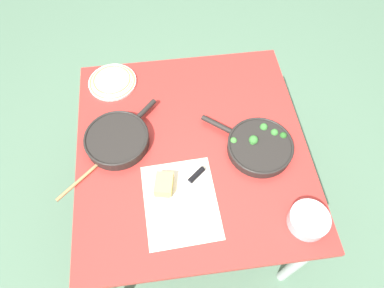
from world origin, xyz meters
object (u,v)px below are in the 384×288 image
skillet_broccoli (259,146)px  dinner_plate_stack (112,81)px  prep_bowl_steel (309,220)px  grater_knife (189,183)px  cheese_block (164,185)px  skillet_eggs (117,139)px  wooden_spoon (96,166)px

skillet_broccoli → dinner_plate_stack: 0.80m
dinner_plate_stack → prep_bowl_steel: 1.12m
grater_knife → cheese_block: 0.11m
grater_knife → prep_bowl_steel: (-0.22, -0.44, 0.02)m
cheese_block → dinner_plate_stack: size_ratio=0.45×
skillet_broccoli → cheese_block: skillet_broccoli is taller
grater_knife → cheese_block: cheese_block is taller
skillet_broccoli → grater_knife: (-0.13, 0.33, -0.02)m
skillet_eggs → wooden_spoon: size_ratio=1.25×
dinner_plate_stack → skillet_eggs: bearing=-176.3°
grater_knife → prep_bowl_steel: size_ratio=1.40×
cheese_block → skillet_broccoli: bearing=-72.9°
skillet_eggs → dinner_plate_stack: skillet_eggs is taller
skillet_broccoli → wooden_spoon: bearing=39.0°
wooden_spoon → grater_knife: grater_knife is taller
prep_bowl_steel → wooden_spoon: bearing=66.8°
skillet_eggs → wooden_spoon: 0.15m
wooden_spoon → skillet_eggs: bearing=7.0°
grater_knife → prep_bowl_steel: bearing=113.5°
skillet_eggs → dinner_plate_stack: bearing=47.3°
grater_knife → skillet_eggs: bearing=-79.2°
dinner_plate_stack → grater_knife: bearing=-152.3°
skillet_broccoli → prep_bowl_steel: size_ratio=2.43×
skillet_eggs → dinner_plate_stack: size_ratio=1.42×
dinner_plate_stack → wooden_spoon: bearing=171.0°
cheese_block → skillet_eggs: bearing=37.5°
cheese_block → dinner_plate_stack: cheese_block is taller
skillet_eggs → grater_knife: bearing=-86.0°
wooden_spoon → dinner_plate_stack: 0.48m
skillet_eggs → dinner_plate_stack: (0.36, 0.02, -0.01)m
skillet_eggs → cheese_block: skillet_eggs is taller
skillet_eggs → grater_knife: 0.38m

